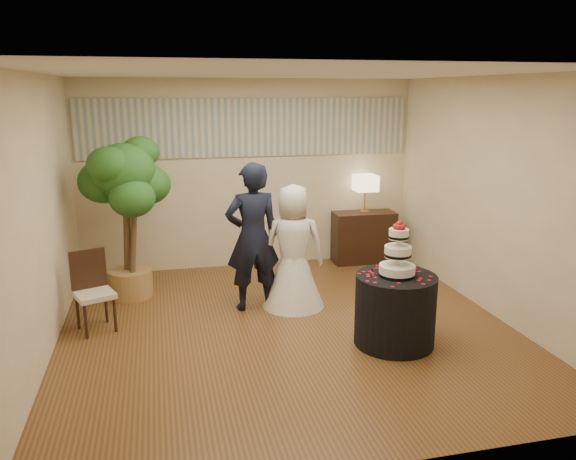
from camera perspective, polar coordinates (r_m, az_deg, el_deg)
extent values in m
cube|color=brown|center=(6.47, -0.05, -9.96)|extent=(5.00, 5.00, 0.00)
cube|color=white|center=(5.91, -0.06, 15.68)|extent=(5.00, 5.00, 0.00)
cube|color=beige|center=(8.45, -3.95, 5.62)|extent=(5.00, 0.06, 2.80)
cube|color=beige|center=(3.73, 8.79, -5.35)|extent=(5.00, 0.06, 2.80)
cube|color=beige|center=(6.00, -24.01, 0.97)|extent=(0.06, 5.00, 2.80)
cube|color=beige|center=(7.03, 20.23, 3.09)|extent=(0.06, 5.00, 2.80)
cube|color=#ACAE9F|center=(8.36, -4.00, 10.35)|extent=(4.90, 0.02, 0.85)
imported|color=black|center=(6.77, -3.62, -0.73)|extent=(0.69, 0.48, 1.82)
imported|color=white|center=(6.87, 0.54, -1.68)|extent=(0.89, 0.89, 1.54)
cylinder|color=black|center=(6.07, 10.82, -7.98)|extent=(0.96, 0.96, 0.76)
cube|color=black|center=(8.86, 7.69, -0.71)|extent=(0.97, 0.46, 0.79)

